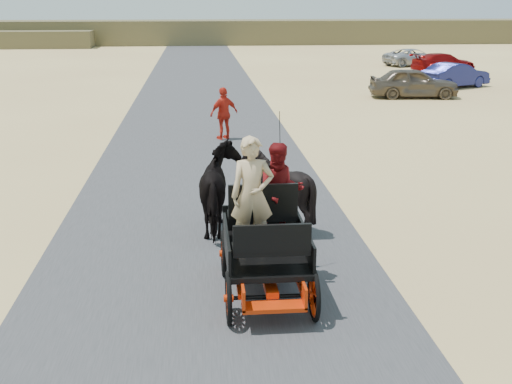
{
  "coord_description": "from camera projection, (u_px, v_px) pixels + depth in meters",
  "views": [
    {
      "loc": [
        -0.12,
        -6.7,
        4.46
      ],
      "look_at": [
        0.87,
        4.09,
        1.2
      ],
      "focal_mm": 45.0,
      "sensor_mm": 36.0,
      "label": 1
    }
  ],
  "objects": [
    {
      "name": "driver_man",
      "position": [
        252.0,
        195.0,
        9.7
      ],
      "size": [
        0.66,
        0.43,
        1.8
      ],
      "primitive_type": "imported",
      "color": "tan",
      "rests_on": "carriage"
    },
    {
      "name": "car_c",
      "position": [
        444.0,
        63.0,
        40.59
      ],
      "size": [
        4.44,
        2.53,
        1.21
      ],
      "primitive_type": "imported",
      "rotation": [
        0.0,
        0.0,
        1.78
      ],
      "color": "maroon",
      "rests_on": "ground"
    },
    {
      "name": "car_a",
      "position": [
        414.0,
        83.0,
        30.17
      ],
      "size": [
        4.26,
        2.07,
        1.4
      ],
      "primitive_type": "imported",
      "rotation": [
        0.0,
        0.0,
        1.47
      ],
      "color": "brown",
      "rests_on": "ground"
    },
    {
      "name": "horse_right",
      "position": [
        277.0,
        188.0,
        12.8
      ],
      "size": [
        1.37,
        1.54,
        1.7
      ],
      "primitive_type": "imported",
      "rotation": [
        0.0,
        0.0,
        3.14
      ],
      "color": "black",
      "rests_on": "ground"
    },
    {
      "name": "car_d",
      "position": [
        413.0,
        57.0,
        44.81
      ],
      "size": [
        4.61,
        3.05,
        1.18
      ],
      "primitive_type": "imported",
      "rotation": [
        0.0,
        0.0,
        1.85
      ],
      "color": "#B2B2B7",
      "rests_on": "ground"
    },
    {
      "name": "carriage",
      "position": [
        265.0,
        273.0,
        10.04
      ],
      "size": [
        1.3,
        2.4,
        0.72
      ],
      "primitive_type": null,
      "color": "black",
      "rests_on": "ground"
    },
    {
      "name": "horse_left",
      "position": [
        222.0,
        189.0,
        12.71
      ],
      "size": [
        0.91,
        2.01,
        1.7
      ],
      "primitive_type": "imported",
      "rotation": [
        0.0,
        0.0,
        3.14
      ],
      "color": "black",
      "rests_on": "ground"
    },
    {
      "name": "car_b",
      "position": [
        455.0,
        75.0,
        33.61
      ],
      "size": [
        4.12,
        2.91,
        1.29
      ],
      "primitive_type": "imported",
      "rotation": [
        0.0,
        0.0,
        2.01
      ],
      "color": "navy",
      "rests_on": "ground"
    },
    {
      "name": "pedestrian",
      "position": [
        224.0,
        113.0,
        21.09
      ],
      "size": [
        1.09,
        0.84,
        1.73
      ],
      "primitive_type": "imported",
      "rotation": [
        0.0,
        0.0,
        3.62
      ],
      "color": "red",
      "rests_on": "ground"
    },
    {
      "name": "ridge_far",
      "position": [
        197.0,
        32.0,
        66.46
      ],
      "size": [
        140.0,
        6.0,
        2.4
      ],
      "primitive_type": "cube",
      "color": "brown",
      "rests_on": "ground"
    },
    {
      "name": "passenger_woman",
      "position": [
        280.0,
        191.0,
        10.3
      ],
      "size": [
        0.77,
        0.6,
        1.58
      ],
      "primitive_type": "imported",
      "color": "#660C0F",
      "rests_on": "carriage"
    }
  ]
}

